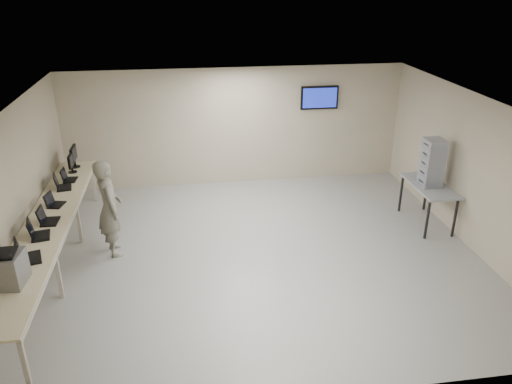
{
  "coord_description": "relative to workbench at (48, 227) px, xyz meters",
  "views": [
    {
      "loc": [
        -1.2,
        -7.91,
        4.78
      ],
      "look_at": [
        0.0,
        0.2,
        1.15
      ],
      "focal_mm": 35.0,
      "sensor_mm": 36.0,
      "label": 1
    }
  ],
  "objects": [
    {
      "name": "room",
      "position": [
        3.62,
        0.06,
        0.58
      ],
      "size": [
        8.01,
        7.01,
        2.81
      ],
      "color": "#98978B",
      "rests_on": "ground"
    },
    {
      "name": "workbench",
      "position": [
        0.0,
        0.0,
        0.0
      ],
      "size": [
        0.76,
        6.0,
        0.9
      ],
      "color": "beige",
      "rests_on": "ground"
    },
    {
      "name": "equipment_box",
      "position": [
        -0.06,
        -1.8,
        0.3
      ],
      "size": [
        0.42,
        0.48,
        0.46
      ],
      "primitive_type": "cube",
      "rotation": [
        0.0,
        0.0,
        -0.09
      ],
      "color": "slate",
      "rests_on": "workbench"
    },
    {
      "name": "laptop_on_box",
      "position": [
        -0.12,
        -1.8,
        0.61
      ],
      "size": [
        0.32,
        0.37,
        0.28
      ],
      "rotation": [
        0.0,
        0.0,
        0.07
      ],
      "color": "black",
      "rests_on": "equipment_box"
    },
    {
      "name": "laptop_0",
      "position": [
        -0.04,
        -1.18,
        0.15
      ],
      "size": [
        0.43,
        0.47,
        0.31
      ],
      "rotation": [
        0.0,
        0.0,
        0.29
      ],
      "color": "black",
      "rests_on": "workbench"
    },
    {
      "name": "laptop_1",
      "position": [
        -0.05,
        -0.48,
        0.15
      ],
      "size": [
        0.38,
        0.42,
        0.29
      ],
      "rotation": [
        0.0,
        0.0,
        0.2
      ],
      "color": "black",
      "rests_on": "workbench"
    },
    {
      "name": "laptop_2",
      "position": [
        -0.01,
        0.02,
        0.15
      ],
      "size": [
        0.3,
        0.36,
        0.28
      ],
      "rotation": [
        0.0,
        0.0,
        -0.02
      ],
      "color": "black",
      "rests_on": "workbench"
    },
    {
      "name": "laptop_3",
      "position": [
        -0.04,
        0.69,
        0.14
      ],
      "size": [
        0.33,
        0.36,
        0.25
      ],
      "rotation": [
        0.0,
        0.0,
        -0.23
      ],
      "color": "black",
      "rests_on": "workbench"
    },
    {
      "name": "laptop_4",
      "position": [
        -0.08,
        1.5,
        0.15
      ],
      "size": [
        0.37,
        0.41,
        0.29
      ],
      "rotation": [
        0.0,
        0.0,
        0.19
      ],
      "color": "black",
      "rests_on": "workbench"
    },
    {
      "name": "laptop_5",
      "position": [
        -0.02,
        1.89,
        0.14
      ],
      "size": [
        0.28,
        0.33,
        0.25
      ],
      "rotation": [
        0.0,
        0.0,
        -0.05
      ],
      "color": "black",
      "rests_on": "workbench"
    },
    {
      "name": "monitor_near",
      "position": [
        -0.01,
        2.35,
        0.32
      ],
      "size": [
        0.18,
        0.41,
        0.41
      ],
      "color": "black",
      "rests_on": "workbench"
    },
    {
      "name": "monitor_far",
      "position": [
        -0.01,
        2.66,
        0.35
      ],
      "size": [
        0.21,
        0.47,
        0.46
      ],
      "color": "black",
      "rests_on": "workbench"
    },
    {
      "name": "soldier",
      "position": [
        0.97,
        0.42,
        0.08
      ],
      "size": [
        0.61,
        0.76,
        1.82
      ],
      "primitive_type": "imported",
      "rotation": [
        0.0,
        0.0,
        1.86
      ],
      "color": "slate",
      "rests_on": "ground"
    },
    {
      "name": "side_table",
      "position": [
        7.19,
        0.68,
        -0.04
      ],
      "size": [
        0.67,
        1.44,
        0.86
      ],
      "color": "gray",
      "rests_on": "ground"
    },
    {
      "name": "storage_bins",
      "position": [
        7.17,
        0.68,
        0.51
      ],
      "size": [
        0.36,
        0.4,
        0.96
      ],
      "color": "#9599A6",
      "rests_on": "side_table"
    }
  ]
}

